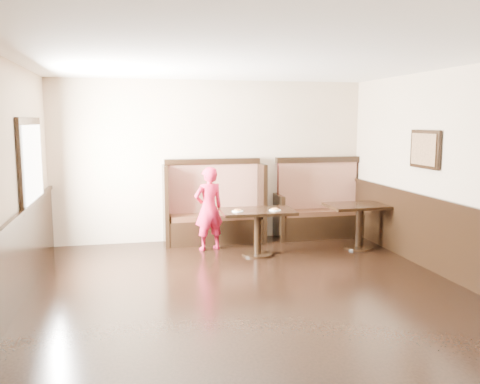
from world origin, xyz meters
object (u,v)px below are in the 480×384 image
object	(u,v)px
booth_neighbor	(319,210)
table_neighbor	(359,215)
child	(209,209)
booth_main	(214,212)
table_main	(258,220)

from	to	relation	value
booth_neighbor	table_neighbor	bearing A→B (deg)	-71.97
booth_neighbor	table_neighbor	size ratio (longest dim) A/B	1.55
table_neighbor	child	distance (m)	2.49
table_neighbor	child	size ratio (longest dim) A/B	0.78
booth_neighbor	table_neighbor	xyz separation A→B (m)	(0.32, -0.98, 0.07)
booth_neighbor	child	xyz separation A→B (m)	(-2.13, -0.54, 0.20)
booth_neighbor	booth_main	bearing A→B (deg)	179.95
booth_main	table_neighbor	xyz separation A→B (m)	(2.27, -0.98, 0.02)
booth_main	child	size ratio (longest dim) A/B	1.28
child	table_main	bearing A→B (deg)	127.78
table_main	child	bearing A→B (deg)	146.56
booth_main	booth_neighbor	bearing A→B (deg)	-0.05
booth_main	booth_neighbor	xyz separation A→B (m)	(1.95, -0.00, -0.05)
table_main	table_neighbor	bearing A→B (deg)	4.45
booth_main	table_neighbor	size ratio (longest dim) A/B	1.65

